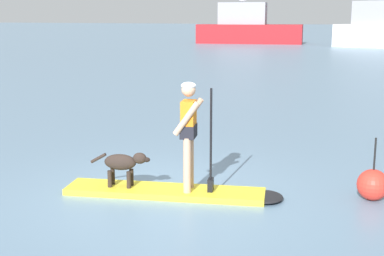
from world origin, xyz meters
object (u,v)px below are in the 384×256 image
at_px(person_paddler, 190,128).
at_px(marker_buoy, 373,185).
at_px(paddleboard, 179,192).
at_px(dog, 123,163).
at_px(moored_boat_far_starboard, 248,28).
at_px(moored_boat_far_port, 379,30).

bearing_deg(person_paddler, marker_buoy, 21.96).
xyz_separation_m(paddleboard, person_paddler, (0.17, 0.05, 1.05)).
bearing_deg(person_paddler, dog, -163.85).
bearing_deg(moored_boat_far_starboard, person_paddler, -70.90).
xyz_separation_m(person_paddler, dog, (-1.04, -0.30, -0.61)).
bearing_deg(moored_boat_far_port, dog, -87.55).
bearing_deg(dog, paddleboard, 16.15).
relative_size(paddleboard, person_paddler, 2.05).
relative_size(dog, marker_buoy, 0.98).
bearing_deg(paddleboard, moored_boat_far_port, 93.53).
bearing_deg(paddleboard, marker_buoy, 21.62).
height_order(dog, moored_boat_far_port, moored_boat_far_port).
relative_size(person_paddler, marker_buoy, 1.74).
bearing_deg(dog, person_paddler, 16.15).
relative_size(moored_boat_far_starboard, moored_boat_far_port, 1.08).
relative_size(paddleboard, moored_boat_far_starboard, 0.30).
height_order(dog, moored_boat_far_starboard, moored_boat_far_starboard).
xyz_separation_m(person_paddler, moored_boat_far_port, (-3.03, 46.26, 0.51)).
distance_m(paddleboard, dog, 1.00).
relative_size(dog, moored_boat_far_starboard, 0.08).
height_order(paddleboard, dog, dog).
bearing_deg(moored_boat_far_port, moored_boat_far_starboard, 172.62).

